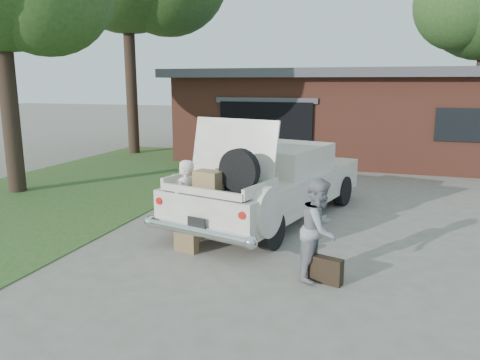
% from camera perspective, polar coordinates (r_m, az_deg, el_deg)
% --- Properties ---
extents(ground, '(90.00, 90.00, 0.00)m').
position_cam_1_polar(ground, '(8.30, -1.30, -8.27)').
color(ground, gray).
rests_on(ground, ground).
extents(grass_strip, '(6.00, 16.00, 0.02)m').
position_cam_1_polar(grass_strip, '(13.45, -19.48, -1.04)').
color(grass_strip, '#2D4C1E').
rests_on(grass_strip, ground).
extents(house, '(12.80, 7.80, 3.30)m').
position_cam_1_polar(house, '(18.93, 13.29, 7.98)').
color(house, brown).
rests_on(house, ground).
extents(sedan, '(3.29, 5.70, 2.21)m').
position_cam_1_polar(sedan, '(9.92, 3.90, -0.21)').
color(sedan, white).
rests_on(sedan, ground).
extents(woman_left, '(0.43, 0.60, 1.53)m').
position_cam_1_polar(woman_left, '(8.33, -6.73, -2.76)').
color(woman_left, silver).
rests_on(woman_left, ground).
extents(woman_right, '(0.69, 0.82, 1.51)m').
position_cam_1_polar(woman_right, '(6.96, 9.64, -5.92)').
color(woman_right, gray).
rests_on(woman_right, ground).
extents(suitcase_left, '(0.47, 0.26, 0.34)m').
position_cam_1_polar(suitcase_left, '(8.13, -6.57, -7.50)').
color(suitcase_left, brown).
rests_on(suitcase_left, ground).
extents(suitcase_right, '(0.52, 0.30, 0.39)m').
position_cam_1_polar(suitcase_right, '(7.00, 10.40, -10.74)').
color(suitcase_right, black).
rests_on(suitcase_right, ground).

